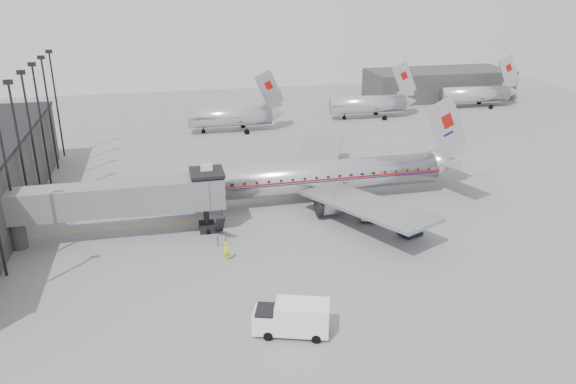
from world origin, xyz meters
name	(u,v)px	position (x,y,z in m)	size (l,w,h in m)	color
ground	(302,236)	(0.00, 0.00, 0.00)	(160.00, 160.00, 0.00)	slate
hangar	(438,84)	(45.00, 60.00, 3.00)	(30.00, 12.00, 6.00)	#353230
apron_line	(315,211)	(3.00, 6.00, 0.01)	(0.15, 60.00, 0.01)	gold
jet_bridge	(130,198)	(-16.66, 3.67, 4.18)	(21.00, 6.20, 7.10)	slate
floodlight_masts	(26,139)	(-27.50, 13.00, 8.36)	(0.90, 42.25, 15.25)	black
distant_aircraft_near	(231,116)	(-1.79, 42.00, 2.73)	(16.39, 3.20, 10.26)	silver
distant_aircraft_mid	(369,104)	(24.21, 46.00, 2.73)	(16.39, 3.20, 10.26)	silver
distant_aircraft_far	(476,94)	(48.21, 50.00, 2.73)	(16.39, 3.20, 10.26)	silver
airliner	(322,176)	(4.58, 9.01, 2.95)	(37.04, 34.33, 11.72)	silver
service_van	(292,318)	(-4.75, -15.98, 1.38)	(5.97, 3.76, 2.63)	white
baggage_cart_navy	(411,227)	(10.78, -2.35, 0.92)	(2.65, 2.34, 1.73)	#0D1937
baggage_cart_white	(372,212)	(8.21, 2.00, 0.99)	(2.80, 2.42, 1.87)	silver
ramp_worker	(227,251)	(-8.05, -3.53, 0.93)	(0.68, 0.45, 1.87)	#DAF21C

